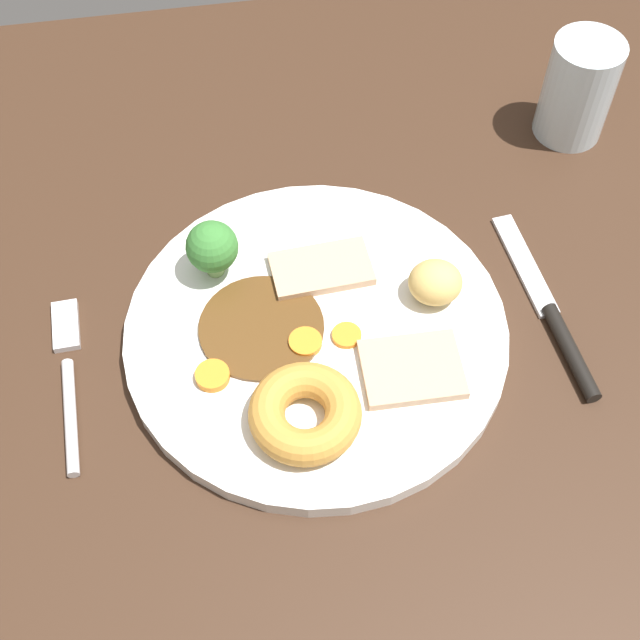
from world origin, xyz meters
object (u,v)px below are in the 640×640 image
(yorkshire_pudding, at_px, (305,413))
(broccoli_floret, at_px, (212,248))
(fork, at_px, (68,377))
(meat_slice_under, at_px, (412,369))
(roast_potato_left, at_px, (435,282))
(water_glass, at_px, (578,89))
(dinner_plate, at_px, (320,332))
(carrot_coin_front, at_px, (212,376))
(carrot_coin_back, at_px, (347,335))
(knife, at_px, (553,318))
(carrot_coin_side, at_px, (305,342))
(meat_slice_main, at_px, (321,269))

(yorkshire_pudding, relative_size, broccoli_floret, 1.57)
(fork, bearing_deg, meat_slice_under, -101.90)
(roast_potato_left, relative_size, fork, 0.27)
(fork, bearing_deg, water_glass, -68.87)
(yorkshire_pudding, bearing_deg, meat_slice_under, 18.67)
(dinner_plate, bearing_deg, water_glass, 35.94)
(carrot_coin_front, height_order, broccoli_floret, broccoli_floret)
(yorkshire_pudding, bearing_deg, carrot_coin_back, 57.77)
(carrot_coin_back, bearing_deg, dinner_plate, 147.38)
(knife, bearing_deg, dinner_plate, 79.70)
(yorkshire_pudding, xyz_separation_m, roast_potato_left, (0.12, 0.09, 0.00))
(dinner_plate, distance_m, broccoli_floret, 0.11)
(yorkshire_pudding, height_order, carrot_coin_front, yorkshire_pudding)
(carrot_coin_front, bearing_deg, broccoli_floret, 83.17)
(yorkshire_pudding, bearing_deg, water_glass, 43.26)
(carrot_coin_back, height_order, knife, carrot_coin_back)
(dinner_plate, height_order, knife, dinner_plate)
(knife, bearing_deg, broccoli_floret, 66.64)
(dinner_plate, relative_size, water_glass, 3.08)
(roast_potato_left, xyz_separation_m, fork, (-0.29, -0.02, -0.03))
(yorkshire_pudding, distance_m, roast_potato_left, 0.15)
(carrot_coin_side, relative_size, broccoli_floret, 0.49)
(roast_potato_left, relative_size, broccoli_floret, 0.81)
(roast_potato_left, relative_size, carrot_coin_back, 1.86)
(yorkshire_pudding, height_order, carrot_coin_back, yorkshire_pudding)
(meat_slice_under, bearing_deg, yorkshire_pudding, -161.33)
(yorkshire_pudding, bearing_deg, roast_potato_left, 39.11)
(meat_slice_main, distance_m, carrot_coin_side, 0.07)
(roast_potato_left, height_order, carrot_coin_back, roast_potato_left)
(yorkshire_pudding, relative_size, carrot_coin_side, 3.19)
(carrot_coin_front, xyz_separation_m, knife, (0.27, 0.02, -0.01))
(broccoli_floret, bearing_deg, roast_potato_left, -17.09)
(carrot_coin_front, height_order, water_glass, water_glass)
(meat_slice_under, bearing_deg, fork, 170.38)
(dinner_plate, relative_size, fork, 1.93)
(meat_slice_under, height_order, water_glass, water_glass)
(carrot_coin_side, height_order, fork, carrot_coin_side)
(meat_slice_under, relative_size, carrot_coin_back, 3.26)
(yorkshire_pudding, distance_m, carrot_coin_back, 0.08)
(meat_slice_main, distance_m, carrot_coin_back, 0.07)
(carrot_coin_side, relative_size, fork, 0.17)
(fork, bearing_deg, knife, -93.44)
(roast_potato_left, bearing_deg, dinner_plate, -170.28)
(dinner_plate, xyz_separation_m, carrot_coin_back, (0.02, -0.01, 0.01))
(dinner_plate, bearing_deg, meat_slice_under, -39.68)
(dinner_plate, xyz_separation_m, knife, (0.18, -0.01, -0.00))
(roast_potato_left, distance_m, carrot_coin_front, 0.18)
(knife, bearing_deg, fork, 83.20)
(dinner_plate, bearing_deg, roast_potato_left, 9.72)
(dinner_plate, xyz_separation_m, carrot_coin_front, (-0.09, -0.03, 0.01))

